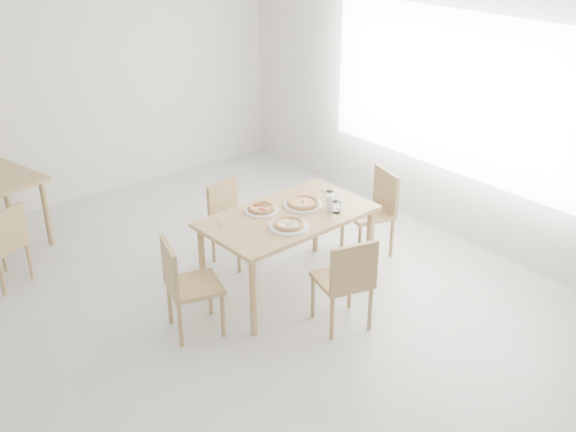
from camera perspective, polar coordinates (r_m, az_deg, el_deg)
room at (r=6.93m, az=13.68°, el=10.09°), size 7.28×7.00×7.00m
main_table at (r=5.90m, az=0.00°, el=-0.57°), size 1.54×0.91×0.75m
chair_south at (r=5.46m, az=5.01°, el=-5.23°), size 0.51×0.51×0.83m
chair_north at (r=6.52m, az=-4.84°, el=-0.01°), size 0.47×0.47×0.79m
chair_west at (r=5.45m, az=-8.78°, el=-5.49°), size 0.51×0.51×0.83m
chair_east at (r=6.69m, az=7.40°, el=0.85°), size 0.52×0.52×0.85m
plate_margherita at (r=6.02m, az=1.27°, el=0.95°), size 0.35×0.35×0.02m
plate_mushroom at (r=5.63m, az=0.07°, el=-0.89°), size 0.34×0.34×0.02m
plate_pepperoni at (r=5.92m, az=-2.26°, el=0.48°), size 0.31×0.31×0.02m
pizza_margherita at (r=6.01m, az=1.27°, el=1.14°), size 0.34×0.34×0.03m
pizza_mushroom at (r=5.62m, az=0.07°, el=-0.68°), size 0.33×0.33×0.03m
pizza_pepperoni at (r=5.91m, az=-2.26°, el=0.68°), size 0.30×0.30×0.03m
tumbler_a at (r=6.11m, az=3.54°, el=1.67°), size 0.07×0.07×0.10m
tumbler_b at (r=5.89m, az=4.14°, el=0.75°), size 0.08×0.08×0.10m
napkin_holder at (r=5.94m, az=3.74°, el=1.15°), size 0.14×0.10×0.14m
fork_a at (r=5.71m, az=-5.75°, el=-0.67°), size 0.08×0.19×0.01m
fork_b at (r=6.28m, az=3.37°, el=1.92°), size 0.03×0.19×0.01m
chair_back_s at (r=6.57m, az=-22.98°, el=-1.97°), size 0.52×0.52×0.79m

